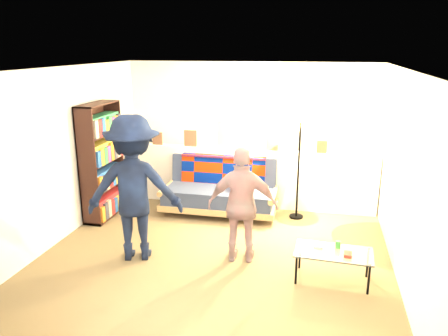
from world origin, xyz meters
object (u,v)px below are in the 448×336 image
futon_sofa (221,190)px  person_left (134,188)px  coffee_table (334,253)px  floor_lamp (300,148)px  bookshelf (102,165)px  person_right (243,205)px

futon_sofa → person_left: bearing=-111.9°
coffee_table → floor_lamp: (-0.53, 1.91, 0.79)m
person_left → futon_sofa: bearing=-127.2°
coffee_table → person_left: person_left is taller
futon_sofa → coffee_table: futon_sofa is taller
bookshelf → person_right: bearing=-22.6°
bookshelf → person_left: (1.09, -1.22, 0.08)m
coffee_table → person_right: (-1.13, 0.28, 0.40)m
coffee_table → floor_lamp: size_ratio=0.57×
coffee_table → futon_sofa: bearing=133.6°
futon_sofa → person_left: (-0.72, -1.78, 0.56)m
futon_sofa → coffee_table: bearing=-46.4°
futon_sofa → person_right: (0.64, -1.59, 0.37)m
floor_lamp → person_left: size_ratio=0.86×
bookshelf → floor_lamp: bearing=11.3°
coffee_table → floor_lamp: 2.13m
person_left → floor_lamp: bearing=-152.4°
bookshelf → coffee_table: bookshelf is taller
coffee_table → person_right: bearing=166.3°
floor_lamp → bookshelf: bearing=-168.7°
bookshelf → futon_sofa: bearing=17.5°
futon_sofa → person_left: person_left is taller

